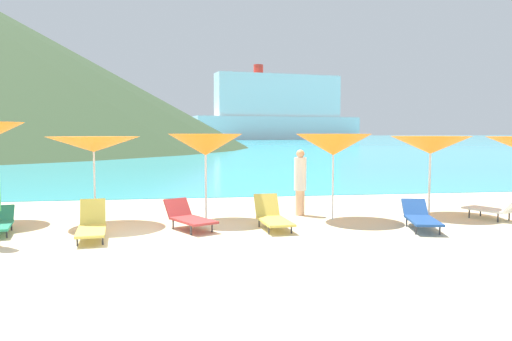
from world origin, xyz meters
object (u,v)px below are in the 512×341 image
(umbrella_4, at_px, (94,144))
(lounge_chair_2, at_px, (495,208))
(lounge_chair_3, at_px, (92,225))
(lounge_chair_5, at_px, (189,217))
(cruise_ship, at_px, (278,111))
(umbrella_6, at_px, (333,145))
(lounge_chair_7, at_px, (421,217))
(umbrella_5, at_px, (206,145))
(umbrella_7, at_px, (431,145))
(beachgoer_1, at_px, (300,180))
(lounge_chair_9, at_px, (273,216))

(umbrella_4, height_order, lounge_chair_2, umbrella_4)
(lounge_chair_3, height_order, lounge_chair_5, lounge_chair_3)
(lounge_chair_5, xyz_separation_m, cruise_ship, (33.10, 152.25, 9.27))
(umbrella_6, distance_m, lounge_chair_2, 4.28)
(lounge_chair_2, bearing_deg, cruise_ship, -123.55)
(cruise_ship, bearing_deg, lounge_chair_2, -108.93)
(lounge_chair_7, bearing_deg, cruise_ship, 93.46)
(umbrella_5, bearing_deg, umbrella_7, -0.97)
(umbrella_6, height_order, beachgoer_1, umbrella_6)
(umbrella_5, relative_size, umbrella_7, 1.03)
(lounge_chair_5, relative_size, lounge_chair_7, 0.89)
(umbrella_6, bearing_deg, cruise_ship, 78.96)
(umbrella_6, distance_m, umbrella_7, 2.73)
(umbrella_5, height_order, lounge_chair_2, umbrella_5)
(lounge_chair_5, relative_size, beachgoer_1, 0.91)
(umbrella_5, bearing_deg, beachgoer_1, 7.82)
(lounge_chair_2, bearing_deg, lounge_chair_3, -19.81)
(umbrella_6, xyz_separation_m, beachgoer_1, (-0.64, 0.74, -0.94))
(umbrella_5, bearing_deg, umbrella_6, -7.33)
(umbrella_4, distance_m, lounge_chair_5, 2.86)
(umbrella_5, distance_m, beachgoer_1, 2.65)
(umbrella_4, xyz_separation_m, lounge_chair_5, (2.15, -1.02, -1.59))
(umbrella_5, relative_size, lounge_chair_3, 1.32)
(umbrella_4, relative_size, lounge_chair_9, 1.40)
(lounge_chair_7, bearing_deg, beachgoer_1, 148.26)
(lounge_chair_5, height_order, cruise_ship, cruise_ship)
(umbrella_7, relative_size, lounge_chair_2, 1.35)
(lounge_chair_2, distance_m, beachgoer_1, 4.83)
(lounge_chair_9, distance_m, beachgoer_1, 2.06)
(lounge_chair_7, relative_size, beachgoer_1, 1.02)
(lounge_chair_2, distance_m, cruise_ship, 154.62)
(umbrella_6, relative_size, beachgoer_1, 1.24)
(cruise_ship, bearing_deg, lounge_chair_7, -109.74)
(umbrella_5, xyz_separation_m, cruise_ship, (32.66, 151.08, 7.70))
(lounge_chair_7, bearing_deg, lounge_chair_3, -166.92)
(lounge_chair_7, distance_m, beachgoer_1, 3.20)
(umbrella_7, xyz_separation_m, lounge_chair_2, (1.20, -1.02, -1.53))
(umbrella_6, xyz_separation_m, lounge_chair_5, (-3.55, -0.77, -1.57))
(umbrella_4, bearing_deg, cruise_ship, 76.88)
(lounge_chair_5, xyz_separation_m, beachgoer_1, (2.90, 1.51, 0.62))
(umbrella_4, height_order, lounge_chair_3, umbrella_4)
(umbrella_4, distance_m, umbrella_6, 5.70)
(umbrella_5, distance_m, umbrella_7, 5.82)
(umbrella_6, distance_m, lounge_chair_3, 5.90)
(umbrella_6, distance_m, lounge_chair_9, 2.49)
(umbrella_5, distance_m, lounge_chair_5, 2.01)
(umbrella_4, bearing_deg, lounge_chair_9, -16.27)
(lounge_chair_5, xyz_separation_m, lounge_chair_7, (5.10, -0.73, -0.01))
(lounge_chair_2, distance_m, lounge_chair_7, 2.49)
(umbrella_5, bearing_deg, lounge_chair_9, -43.25)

